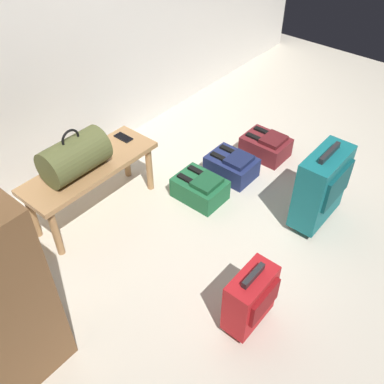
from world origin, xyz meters
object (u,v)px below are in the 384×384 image
Objects in this scene: cell_phone at (123,137)px; suitcase_upright_teal at (321,186)px; bench at (91,173)px; backpack_maroon at (266,146)px; suitcase_small_red at (251,298)px; backpack_green at (200,188)px; backpack_navy at (232,166)px; duffel_bag_olive at (74,156)px.

cell_phone is 0.23× the size of suitcase_upright_teal.
cell_phone is (0.38, 0.06, 0.07)m from bench.
cell_phone is at bearing 147.64° from backpack_maroon.
cell_phone is 1.26m from backpack_maroon.
suitcase_small_red reaches higher than backpack_green.
backpack_green is (-0.80, 0.09, 0.00)m from backpack_maroon.
suitcase_upright_teal is at bearing -67.19° from cell_phone.
suitcase_upright_teal reaches higher than backpack_navy.
duffel_bag_olive is at bearing 128.92° from suitcase_upright_teal.
suitcase_upright_teal is 1.66× the size of backpack_navy.
suitcase_small_red reaches higher than backpack_navy.
suitcase_small_red is (0.03, -1.41, -0.32)m from duffel_bag_olive.
duffel_bag_olive is 3.06× the size of cell_phone.
backpack_green is 1.00× the size of backpack_navy.
suitcase_upright_teal is at bearing -92.72° from backpack_navy.
duffel_bag_olive is at bearing 180.00° from bench.
backpack_navy is (0.99, -0.53, -0.27)m from bench.
bench is at bearing 140.31° from backpack_green.
backpack_green is at bearing 113.36° from suitcase_upright_teal.
backpack_maroon is (0.45, 0.71, -0.23)m from suitcase_upright_teal.
duffel_bag_olive is 1.16× the size of backpack_navy.
bench is 2.63× the size of backpack_maroon.
suitcase_upright_teal is at bearing -66.64° from backpack_green.
cell_phone is 1.55m from suitcase_small_red.
backpack_green is at bearing 176.32° from backpack_navy.
suitcase_upright_teal reaches higher than cell_phone.
backpack_maroon is at bearing 57.42° from suitcase_upright_teal.
backpack_navy is at bearing -25.92° from duffel_bag_olive.
backpack_navy is at bearing -43.99° from cell_phone.
cell_phone reaches higher than backpack_green.
suitcase_small_red is at bearing -150.93° from backpack_maroon.
backpack_navy is (1.06, 0.88, -0.15)m from suitcase_small_red.
suitcase_upright_teal is 1.66× the size of backpack_green.
duffel_bag_olive reaches higher than suitcase_upright_teal.
suitcase_upright_teal is 1.03m from suitcase_small_red.
suitcase_small_red is at bearing -92.76° from bench.
bench is at bearing 151.86° from backpack_navy.
backpack_green and backpack_navy have the same top height.
cell_phone is 0.38× the size of backpack_green.
backpack_green is at bearing 53.30° from suitcase_small_red.
backpack_maroon is at bearing -32.36° from cell_phone.
suitcase_small_red is 1.69m from backpack_maroon.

